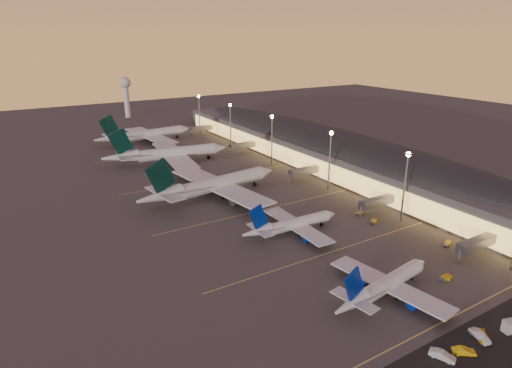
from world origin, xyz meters
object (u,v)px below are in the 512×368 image
(airliner_wide_far, at_px, (145,135))
(baggage_tug_a, at_px, (445,278))
(airliner_narrow_south, at_px, (385,285))
(service_van_c, at_px, (480,336))
(service_van_a, at_px, (442,355))
(airliner_narrow_north, at_px, (291,225))
(airliner_wide_near, at_px, (212,185))
(baggage_tug_b, at_px, (447,244))
(baggage_tug_d, at_px, (374,222))
(baggage_tug_c, at_px, (359,214))
(service_van_b, at_px, (464,351))
(radar_tower, at_px, (126,90))
(service_van_d, at_px, (483,336))
(airliner_wide_mid, at_px, (167,154))

(airliner_wide_far, distance_m, baggage_tug_a, 200.01)
(airliner_narrow_south, height_order, service_van_c, airliner_narrow_south)
(service_van_a, bearing_deg, airliner_narrow_north, 59.65)
(airliner_wide_near, distance_m, baggage_tug_b, 90.41)
(baggage_tug_d, distance_m, service_van_a, 68.16)
(service_van_a, bearing_deg, baggage_tug_c, 35.23)
(service_van_a, height_order, service_van_b, service_van_a)
(airliner_narrow_south, bearing_deg, radar_tower, 78.35)
(baggage_tug_c, bearing_deg, airliner_narrow_south, -128.49)
(airliner_narrow_south, distance_m, baggage_tug_a, 21.12)
(service_van_d, bearing_deg, airliner_wide_near, 137.06)
(airliner_wide_mid, relative_size, airliner_wide_far, 1.04)
(airliner_wide_far, height_order, baggage_tug_b, airliner_wide_far)
(baggage_tug_c, xyz_separation_m, service_van_c, (-27.18, -64.96, 0.43))
(baggage_tug_c, relative_size, service_van_d, 0.61)
(airliner_wide_near, height_order, service_van_b, airliner_wide_near)
(airliner_narrow_south, distance_m, radar_tower, 291.62)
(airliner_wide_near, relative_size, baggage_tug_a, 15.30)
(airliner_wide_far, height_order, service_van_c, airliner_wide_far)
(airliner_narrow_north, xyz_separation_m, baggage_tug_a, (19.10, -45.56, -2.88))
(airliner_wide_mid, bearing_deg, service_van_c, -79.06)
(airliner_narrow_north, distance_m, service_van_c, 65.08)
(airliner_wide_far, bearing_deg, airliner_narrow_north, -95.38)
(baggage_tug_b, distance_m, service_van_a, 55.90)
(service_van_c, bearing_deg, baggage_tug_d, 79.94)
(baggage_tug_a, relative_size, service_van_a, 0.81)
(airliner_wide_mid, relative_size, radar_tower, 2.00)
(airliner_wide_near, height_order, service_van_d, airliner_wide_near)
(airliner_wide_far, bearing_deg, baggage_tug_a, -90.01)
(baggage_tug_a, bearing_deg, baggage_tug_c, 77.89)
(service_van_c, bearing_deg, service_van_d, -5.26)
(airliner_narrow_south, distance_m, service_van_b, 23.70)
(airliner_narrow_south, relative_size, baggage_tug_a, 8.89)
(baggage_tug_d, bearing_deg, radar_tower, 62.03)
(airliner_wide_near, distance_m, service_van_a, 109.65)
(radar_tower, xyz_separation_m, baggage_tug_b, (23.79, -280.87, -21.36))
(radar_tower, height_order, baggage_tug_a, radar_tower)
(radar_tower, bearing_deg, baggage_tug_b, -85.16)
(baggage_tug_c, bearing_deg, airliner_wide_far, 101.51)
(baggage_tug_a, bearing_deg, airliner_narrow_south, 174.76)
(service_van_a, distance_m, service_van_d, 13.11)
(baggage_tug_b, distance_m, baggage_tug_d, 25.70)
(service_van_d, bearing_deg, airliner_narrow_south, 146.88)
(service_van_b, distance_m, service_van_d, 8.08)
(baggage_tug_b, bearing_deg, airliner_narrow_north, 116.42)
(airliner_wide_mid, height_order, service_van_c, airliner_wide_mid)
(airliner_wide_near, xyz_separation_m, baggage_tug_b, (45.73, -77.84, -4.87))
(airliner_wide_mid, xyz_separation_m, service_van_d, (11.01, -167.47, -4.63))
(airliner_narrow_north, distance_m, airliner_wide_far, 153.36)
(airliner_narrow_north, xyz_separation_m, airliner_wide_near, (-7.70, 45.07, 1.93))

